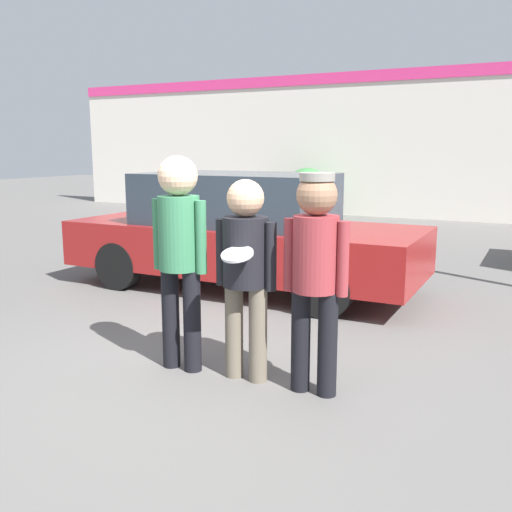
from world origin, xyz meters
The scene contains 7 objects.
ground_plane centered at (0.00, 0.00, 0.00)m, with size 56.00×56.00×0.00m, color #5B5956.
storefront_building centered at (0.00, 11.84, 2.01)m, with size 24.00×0.22×3.96m.
person_left centered at (-0.20, -0.05, 1.10)m, with size 0.52×0.35×1.82m.
person_middle_with_frisbee centered at (0.40, -0.01, 0.98)m, with size 0.53×0.56×1.64m.
person_right centered at (1.00, -0.01, 1.02)m, with size 0.51×0.34×1.70m.
parked_car_near centered at (-1.12, 2.74, 0.77)m, with size 4.74×1.83×1.55m.
shrub centered at (-3.47, 10.97, 0.68)m, with size 1.35×1.35×1.35m.
Camera 1 is at (2.49, -3.94, 1.87)m, focal length 40.00 mm.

